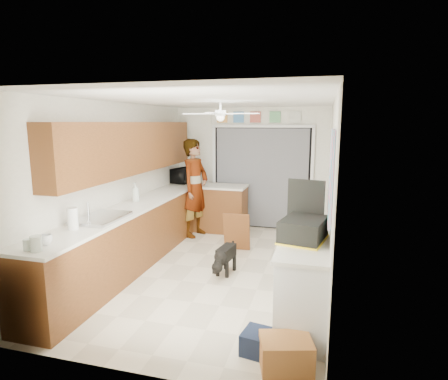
# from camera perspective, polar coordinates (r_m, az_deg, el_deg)

# --- Properties ---
(floor) EXTENTS (5.00, 5.00, 0.00)m
(floor) POSITION_cam_1_polar(r_m,az_deg,el_deg) (5.82, -1.05, -11.91)
(floor) COLOR beige
(floor) RESTS_ON ground
(ceiling) EXTENTS (5.00, 5.00, 0.00)m
(ceiling) POSITION_cam_1_polar(r_m,az_deg,el_deg) (5.39, -1.14, 13.51)
(ceiling) COLOR white
(ceiling) RESTS_ON ground
(wall_back) EXTENTS (3.20, 0.00, 3.20)m
(wall_back) POSITION_cam_1_polar(r_m,az_deg,el_deg) (7.87, 4.01, 3.35)
(wall_back) COLOR white
(wall_back) RESTS_ON ground
(wall_front) EXTENTS (3.20, 0.00, 3.20)m
(wall_front) POSITION_cam_1_polar(r_m,az_deg,el_deg) (3.21, -13.79, -7.20)
(wall_front) COLOR white
(wall_front) RESTS_ON ground
(wall_left) EXTENTS (0.00, 5.00, 5.00)m
(wall_left) POSITION_cam_1_polar(r_m,az_deg,el_deg) (6.11, -15.67, 0.98)
(wall_left) COLOR white
(wall_left) RESTS_ON ground
(wall_right) EXTENTS (0.00, 5.00, 5.00)m
(wall_right) POSITION_cam_1_polar(r_m,az_deg,el_deg) (5.25, 15.90, -0.50)
(wall_right) COLOR white
(wall_right) RESTS_ON ground
(left_base_cabinets) EXTENTS (0.60, 4.80, 0.90)m
(left_base_cabinets) POSITION_cam_1_polar(r_m,az_deg,el_deg) (6.14, -12.88, -6.52)
(left_base_cabinets) COLOR brown
(left_base_cabinets) RESTS_ON floor
(left_countertop) EXTENTS (0.62, 4.80, 0.04)m
(left_countertop) POSITION_cam_1_polar(r_m,az_deg,el_deg) (6.01, -12.98, -2.24)
(left_countertop) COLOR white
(left_countertop) RESTS_ON left_base_cabinets
(upper_cabinets) EXTENTS (0.32, 4.00, 0.80)m
(upper_cabinets) POSITION_cam_1_polar(r_m,az_deg,el_deg) (6.14, -13.67, 6.29)
(upper_cabinets) COLOR brown
(upper_cabinets) RESTS_ON wall_left
(sink_basin) EXTENTS (0.50, 0.76, 0.06)m
(sink_basin) POSITION_cam_1_polar(r_m,az_deg,el_deg) (5.17, -18.20, -4.14)
(sink_basin) COLOR silver
(sink_basin) RESTS_ON left_countertop
(faucet) EXTENTS (0.03, 0.03, 0.22)m
(faucet) POSITION_cam_1_polar(r_m,az_deg,el_deg) (5.26, -19.99, -2.95)
(faucet) COLOR silver
(faucet) RESTS_ON left_countertop
(peninsula_base) EXTENTS (1.00, 0.60, 0.90)m
(peninsula_base) POSITION_cam_1_polar(r_m,az_deg,el_deg) (7.65, -0.48, -2.92)
(peninsula_base) COLOR brown
(peninsula_base) RESTS_ON floor
(peninsula_top) EXTENTS (1.04, 0.64, 0.04)m
(peninsula_top) POSITION_cam_1_polar(r_m,az_deg,el_deg) (7.55, -0.48, 0.55)
(peninsula_top) COLOR white
(peninsula_top) RESTS_ON peninsula_base
(back_opening_recess) EXTENTS (2.00, 0.06, 2.10)m
(back_opening_recess) POSITION_cam_1_polar(r_m,az_deg,el_deg) (7.83, 5.75, 1.81)
(back_opening_recess) COLOR black
(back_opening_recess) RESTS_ON wall_back
(curtain_panel) EXTENTS (1.90, 0.03, 2.05)m
(curtain_panel) POSITION_cam_1_polar(r_m,az_deg,el_deg) (7.79, 5.70, 1.77)
(curtain_panel) COLOR slate
(curtain_panel) RESTS_ON wall_back
(door_trim_left) EXTENTS (0.06, 0.04, 2.10)m
(door_trim_left) POSITION_cam_1_polar(r_m,az_deg,el_deg) (8.02, -1.50, 2.07)
(door_trim_left) COLOR white
(door_trim_left) RESTS_ON wall_back
(door_trim_right) EXTENTS (0.06, 0.04, 2.10)m
(door_trim_right) POSITION_cam_1_polar(r_m,az_deg,el_deg) (7.70, 13.22, 1.45)
(door_trim_right) COLOR white
(door_trim_right) RESTS_ON wall_back
(door_trim_head) EXTENTS (2.10, 0.04, 0.06)m
(door_trim_head) POSITION_cam_1_polar(r_m,az_deg,el_deg) (7.71, 5.85, 9.66)
(door_trim_head) COLOR white
(door_trim_head) RESTS_ON wall_back
(header_frame_0) EXTENTS (0.22, 0.02, 0.22)m
(header_frame_0) POSITION_cam_1_polar(r_m,az_deg,el_deg) (7.92, -0.28, 11.03)
(header_frame_0) COLOR #F9AD53
(header_frame_0) RESTS_ON wall_back
(header_frame_1) EXTENTS (0.22, 0.02, 0.22)m
(header_frame_1) POSITION_cam_1_polar(r_m,az_deg,el_deg) (7.84, 2.24, 11.03)
(header_frame_1) COLOR #4B88CA
(header_frame_1) RESTS_ON wall_back
(header_frame_2) EXTENTS (0.22, 0.02, 0.22)m
(header_frame_2) POSITION_cam_1_polar(r_m,az_deg,el_deg) (7.77, 4.80, 11.01)
(header_frame_2) COLOR #BE5547
(header_frame_2) RESTS_ON wall_back
(header_frame_3) EXTENTS (0.22, 0.02, 0.22)m
(header_frame_3) POSITION_cam_1_polar(r_m,az_deg,el_deg) (7.70, 7.78, 10.96)
(header_frame_3) COLOR #63AD72
(header_frame_3) RESTS_ON wall_back
(header_frame_4) EXTENTS (0.22, 0.02, 0.22)m
(header_frame_4) POSITION_cam_1_polar(r_m,az_deg,el_deg) (7.66, 10.80, 10.88)
(header_frame_4) COLOR silver
(header_frame_4) RESTS_ON wall_back
(route66_sign) EXTENTS (0.22, 0.02, 0.26)m
(route66_sign) POSITION_cam_1_polar(r_m,az_deg,el_deg) (8.02, -2.73, 11.01)
(route66_sign) COLOR silver
(route66_sign) RESTS_ON wall_back
(right_counter_base) EXTENTS (0.50, 1.40, 0.90)m
(right_counter_base) POSITION_cam_1_polar(r_m,az_deg,el_deg) (4.34, 12.11, -13.70)
(right_counter_base) COLOR white
(right_counter_base) RESTS_ON floor
(right_counter_top) EXTENTS (0.54, 1.44, 0.04)m
(right_counter_top) POSITION_cam_1_polar(r_m,az_deg,el_deg) (4.17, 12.22, -7.78)
(right_counter_top) COLOR white
(right_counter_top) RESTS_ON right_counter_base
(abstract_painting) EXTENTS (0.03, 1.15, 0.95)m
(abstract_painting) POSITION_cam_1_polar(r_m,az_deg,el_deg) (4.20, 16.01, 2.41)
(abstract_painting) COLOR #FF5D8C
(abstract_painting) RESTS_ON wall_right
(ceiling_fan) EXTENTS (1.14, 1.14, 0.24)m
(ceiling_fan) POSITION_cam_1_polar(r_m,az_deg,el_deg) (5.58, -0.55, 11.55)
(ceiling_fan) COLOR white
(ceiling_fan) RESTS_ON ceiling
(microwave) EXTENTS (0.48, 0.62, 0.30)m
(microwave) POSITION_cam_1_polar(r_m,az_deg,el_deg) (7.92, -6.03, 2.21)
(microwave) COLOR black
(microwave) RESTS_ON left_countertop
(soap_bottle) EXTENTS (0.14, 0.14, 0.31)m
(soap_bottle) POSITION_cam_1_polar(r_m,az_deg,el_deg) (6.18, -13.34, -0.29)
(soap_bottle) COLOR silver
(soap_bottle) RESTS_ON left_countertop
(cup) EXTENTS (0.16, 0.16, 0.11)m
(cup) POSITION_cam_1_polar(r_m,az_deg,el_deg) (4.33, -25.57, -6.86)
(cup) COLOR white
(cup) RESTS_ON left_countertop
(jar_a) EXTENTS (0.13, 0.13, 0.16)m
(jar_a) POSITION_cam_1_polar(r_m,az_deg,el_deg) (4.15, -26.72, -7.33)
(jar_a) COLOR silver
(jar_a) RESTS_ON left_countertop
(jar_b) EXTENTS (0.08, 0.08, 0.12)m
(jar_b) POSITION_cam_1_polar(r_m,az_deg,el_deg) (4.23, -27.79, -7.41)
(jar_b) COLOR silver
(jar_b) RESTS_ON left_countertop
(paper_towel_roll) EXTENTS (0.13, 0.13, 0.26)m
(paper_towel_roll) POSITION_cam_1_polar(r_m,az_deg,el_deg) (4.80, -22.06, -4.07)
(paper_towel_roll) COLOR white
(paper_towel_roll) RESTS_ON left_countertop
(suitcase) EXTENTS (0.53, 0.64, 0.24)m
(suitcase) POSITION_cam_1_polar(r_m,az_deg,el_deg) (4.13, 12.01, -5.90)
(suitcase) COLOR black
(suitcase) RESTS_ON right_counter_top
(suitcase_rim) EXTENTS (0.55, 0.66, 0.02)m
(suitcase_rim) POSITION_cam_1_polar(r_m,az_deg,el_deg) (4.17, 11.96, -7.36)
(suitcase_rim) COLOR yellow
(suitcase_rim) RESTS_ON suitcase
(suitcase_lid) EXTENTS (0.42, 0.11, 0.50)m
(suitcase_lid) POSITION_cam_1_polar(r_m,az_deg,el_deg) (4.36, 12.36, -1.70)
(suitcase_lid) COLOR black
(suitcase_lid) RESTS_ON suitcase
(cardboard_box) EXTENTS (0.53, 0.46, 0.29)m
(cardboard_box) POSITION_cam_1_polar(r_m,az_deg,el_deg) (3.72, 9.41, -23.37)
(cardboard_box) COLOR #C87A3E
(cardboard_box) RESTS_ON floor
(navy_crate) EXTENTS (0.40, 0.35, 0.22)m
(navy_crate) POSITION_cam_1_polar(r_m,az_deg,el_deg) (3.90, 5.71, -22.18)
(navy_crate) COLOR #131B31
(navy_crate) RESTS_ON floor
(cabinet_door_panel) EXTENTS (0.46, 0.19, 0.67)m
(cabinet_door_panel) POSITION_cam_1_polar(r_m,az_deg,el_deg) (6.48, 1.94, -6.38)
(cabinet_door_panel) COLOR brown
(cabinet_door_panel) RESTS_ON floor
(man) EXTENTS (0.60, 0.77, 1.89)m
(man) POSITION_cam_1_polar(r_m,az_deg,el_deg) (7.24, -4.43, 0.31)
(man) COLOR white
(man) RESTS_ON floor
(dog) EXTENTS (0.33, 0.61, 0.46)m
(dog) POSITION_cam_1_polar(r_m,az_deg,el_deg) (5.58, 0.33, -10.36)
(dog) COLOR black
(dog) RESTS_ON floor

